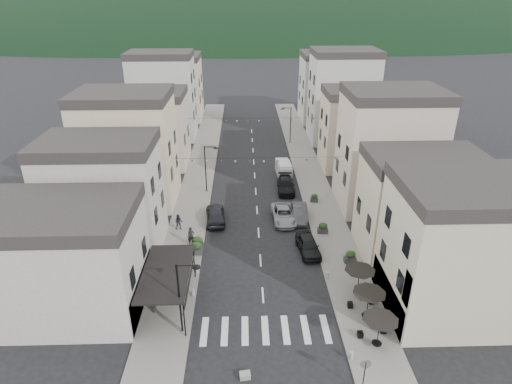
% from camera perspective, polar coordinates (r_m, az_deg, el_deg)
% --- Properties ---
extents(ground, '(700.00, 700.00, 0.00)m').
position_cam_1_polar(ground, '(31.85, 1.43, -20.40)').
color(ground, black).
rests_on(ground, ground).
extents(sidewalk_left, '(4.00, 76.00, 0.12)m').
position_cam_1_polar(sidewalk_left, '(59.05, -7.51, 2.55)').
color(sidewalk_left, slate).
rests_on(sidewalk_left, ground).
extents(sidewalk_right, '(4.00, 76.00, 0.12)m').
position_cam_1_polar(sidewalk_right, '(59.40, 7.05, 2.72)').
color(sidewalk_right, slate).
rests_on(sidewalk_right, ground).
extents(hill_backdrop, '(640.00, 360.00, 70.00)m').
position_cam_1_polar(hill_backdrop, '(322.94, -1.57, 21.43)').
color(hill_backdrop, black).
rests_on(hill_backdrop, ground).
extents(boutique_building, '(12.00, 8.00, 8.00)m').
position_cam_1_polar(boutique_building, '(35.92, -24.82, -8.87)').
color(boutique_building, '#A9A49A').
rests_on(boutique_building, ground).
extents(bistro_building, '(10.00, 8.00, 10.00)m').
position_cam_1_polar(bistro_building, '(35.42, 25.51, -7.59)').
color(bistro_building, beige).
rests_on(bistro_building, ground).
extents(boutique_awning, '(3.77, 7.50, 3.28)m').
position_cam_1_polar(boutique_awning, '(34.06, -11.45, -10.54)').
color(boutique_awning, black).
rests_on(boutique_awning, ground).
extents(buildings_row_left, '(10.20, 54.16, 14.00)m').
position_cam_1_polar(buildings_row_left, '(63.54, -13.73, 9.50)').
color(buildings_row_left, '#A9A49A').
rests_on(buildings_row_left, ground).
extents(buildings_row_right, '(10.20, 54.16, 14.50)m').
position_cam_1_polar(buildings_row_right, '(63.04, 13.15, 9.62)').
color(buildings_row_right, beige).
rests_on(buildings_row_right, ground).
extents(cafe_terrace, '(2.50, 8.10, 2.53)m').
position_cam_1_polar(cafe_terrace, '(33.54, 14.83, -13.22)').
color(cafe_terrace, black).
rests_on(cafe_terrace, ground).
extents(streetlamp_left_near, '(1.70, 0.56, 6.00)m').
position_cam_1_polar(streetlamp_left_near, '(31.13, -9.74, -12.95)').
color(streetlamp_left_near, black).
rests_on(streetlamp_left_near, ground).
extents(streetlamp_left_far, '(1.70, 0.56, 6.00)m').
position_cam_1_polar(streetlamp_left_far, '(51.99, -6.48, 3.70)').
color(streetlamp_left_far, black).
rests_on(streetlamp_left_far, ground).
extents(streetlamp_right_far, '(1.70, 0.56, 6.00)m').
position_cam_1_polar(streetlamp_right_far, '(69.22, 4.41, 9.35)').
color(streetlamp_right_far, black).
rests_on(streetlamp_right_far, ground).
extents(traffic_sign, '(0.70, 0.07, 2.70)m').
position_cam_1_polar(traffic_sign, '(28.94, 14.33, -21.90)').
color(traffic_sign, black).
rests_on(traffic_sign, ground).
extents(bollards, '(11.66, 10.26, 0.60)m').
position_cam_1_polar(bollards, '(35.62, 0.96, -13.57)').
color(bollards, gray).
rests_on(bollards, ground).
extents(bunting_near, '(19.00, 0.28, 0.62)m').
position_cam_1_polar(bunting_near, '(47.38, 0.11, 4.20)').
color(bunting_near, black).
rests_on(bunting_near, ground).
extents(bunting_far, '(19.00, 0.28, 0.62)m').
position_cam_1_polar(bunting_far, '(62.55, -0.36, 9.53)').
color(bunting_far, black).
rests_on(bunting_far, ground).
extents(parked_car_a, '(2.28, 4.70, 1.55)m').
position_cam_1_polar(parked_car_a, '(41.30, 6.97, -7.05)').
color(parked_car_a, black).
rests_on(parked_car_a, ground).
extents(parked_car_b, '(1.90, 4.60, 1.48)m').
position_cam_1_polar(parked_car_b, '(46.86, 5.86, -2.82)').
color(parked_car_b, '#38383B').
rests_on(parked_car_b, ground).
extents(parked_car_c, '(2.70, 5.35, 1.45)m').
position_cam_1_polar(parked_car_c, '(46.45, 3.70, -3.03)').
color(parked_car_c, '#909498').
rests_on(parked_car_c, ground).
extents(parked_car_d, '(2.27, 5.21, 1.49)m').
position_cam_1_polar(parked_car_d, '(53.30, 4.02, 0.91)').
color(parked_car_d, black).
rests_on(parked_car_d, ground).
extents(parked_car_e, '(2.45, 5.12, 1.69)m').
position_cam_1_polar(parked_car_e, '(46.39, -5.43, -2.97)').
color(parked_car_e, black).
rests_on(parked_car_e, ground).
extents(delivery_van, '(1.97, 4.36, 2.04)m').
position_cam_1_polar(delivery_van, '(57.57, 3.70, 3.12)').
color(delivery_van, silver).
rests_on(delivery_van, ground).
extents(pedestrian_a, '(0.74, 0.51, 1.95)m').
position_cam_1_polar(pedestrian_a, '(42.22, -8.65, -5.88)').
color(pedestrian_a, black).
rests_on(pedestrian_a, sidewalk_left).
extents(pedestrian_b, '(0.85, 0.66, 1.73)m').
position_cam_1_polar(pedestrian_b, '(45.11, -10.26, -3.97)').
color(pedestrian_b, '#25212C').
rests_on(pedestrian_b, sidewalk_left).
extents(concrete_block_c, '(0.76, 0.59, 0.40)m').
position_cam_1_polar(concrete_block_c, '(30.15, -1.48, -23.26)').
color(concrete_block_c, gray).
rests_on(concrete_block_c, ground).
extents(planter_la, '(1.25, 0.90, 1.26)m').
position_cam_1_polar(planter_la, '(41.87, -7.80, -6.68)').
color(planter_la, '#2C2C2E').
rests_on(planter_la, sidewalk_left).
extents(planter_lb, '(1.14, 0.64, 1.27)m').
position_cam_1_polar(planter_lb, '(41.01, -7.93, -7.43)').
color(planter_lb, '#303133').
rests_on(planter_lb, sidewalk_left).
extents(planter_ra, '(1.12, 0.66, 1.22)m').
position_cam_1_polar(planter_ra, '(40.43, 12.46, -8.42)').
color(planter_ra, '#2D2D2F').
rests_on(planter_ra, sidewalk_right).
extents(planter_rb, '(1.07, 0.62, 1.17)m').
position_cam_1_polar(planter_rb, '(44.47, 8.90, -4.76)').
color(planter_rb, '#2E2E31').
rests_on(planter_rb, sidewalk_right).
extents(planter_rc, '(0.93, 0.56, 1.00)m').
position_cam_1_polar(planter_rc, '(50.73, 7.79, -0.79)').
color(planter_rc, '#2D2D30').
rests_on(planter_rc, sidewalk_right).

